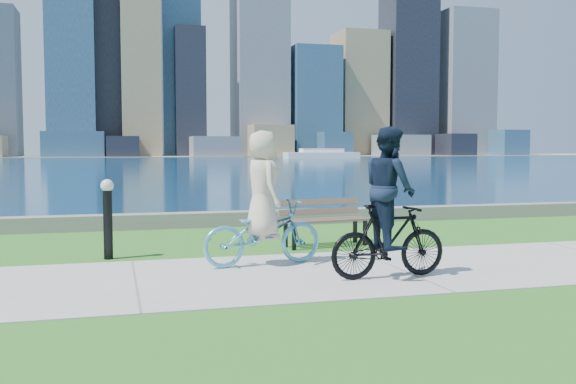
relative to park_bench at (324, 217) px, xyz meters
name	(u,v)px	position (x,y,z in m)	size (l,w,h in m)	color
ground	(397,269)	(0.34, -2.63, -0.55)	(320.00, 320.00, 0.00)	#246019
concrete_path	(397,269)	(0.34, -2.63, -0.54)	(80.00, 3.50, 0.02)	#9D9E99
seawall	(291,217)	(0.34, 3.57, -0.38)	(90.00, 0.50, 0.35)	slate
bay_water	(149,163)	(0.34, 69.37, -0.55)	(320.00, 131.00, 0.01)	navy
far_shore	(134,156)	(0.34, 127.37, -0.49)	(320.00, 30.00, 0.12)	gray
city_skyline	(152,44)	(4.24, 126.56, 22.94)	(172.26, 22.32, 76.00)	black
ferry_far	(322,154)	(29.96, 90.99, 0.16)	(12.56, 3.59, 1.70)	white
park_bench	(324,217)	(0.00, 0.00, 0.00)	(1.81, 0.85, 0.90)	black
bollard_lamp	(108,213)	(-4.04, -0.47, 0.23)	(0.22, 0.22, 1.37)	black
cyclist_woman	(263,215)	(-1.64, -1.81, 0.27)	(0.96, 2.06, 2.16)	#53A2CA
cyclist_man	(389,215)	(-0.10, -3.27, 0.39)	(0.70, 1.81, 2.19)	black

